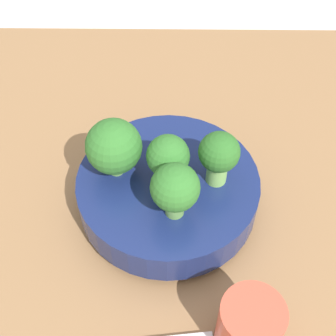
{
  "coord_description": "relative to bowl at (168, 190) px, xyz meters",
  "views": [
    {
      "loc": [
        -0.01,
        -0.37,
        0.57
      ],
      "look_at": [
        -0.02,
        0.0,
        0.12
      ],
      "focal_mm": 50.0,
      "sensor_mm": 36.0,
      "label": 1
    }
  ],
  "objects": [
    {
      "name": "broccoli_floret_right",
      "position": [
        0.06,
        0.0,
        0.07
      ],
      "size": [
        0.05,
        0.05,
        0.08
      ],
      "color": "#7AB256",
      "rests_on": "bowl"
    },
    {
      "name": "broccoli_floret_front",
      "position": [
        0.01,
        -0.05,
        0.07
      ],
      "size": [
        0.06,
        0.06,
        0.08
      ],
      "color": "#609347",
      "rests_on": "bowl"
    },
    {
      "name": "cup",
      "position": [
        0.09,
        -0.18,
        0.01
      ],
      "size": [
        0.07,
        0.07,
        0.08
      ],
      "color": "#C64C38",
      "rests_on": "table"
    },
    {
      "name": "ground_plane",
      "position": [
        0.02,
        -0.0,
        -0.08
      ],
      "size": [
        6.0,
        6.0,
        0.0
      ],
      "primitive_type": "plane",
      "color": "silver"
    },
    {
      "name": "broccoli_floret_left",
      "position": [
        -0.07,
        0.01,
        0.07
      ],
      "size": [
        0.07,
        0.07,
        0.08
      ],
      "color": "#609347",
      "rests_on": "bowl"
    },
    {
      "name": "bowl",
      "position": [
        0.0,
        0.0,
        0.0
      ],
      "size": [
        0.23,
        0.23,
        0.06
      ],
      "color": "navy",
      "rests_on": "table"
    },
    {
      "name": "broccoli_floret_center",
      "position": [
        -0.0,
        -0.0,
        0.07
      ],
      "size": [
        0.05,
        0.05,
        0.07
      ],
      "color": "#6BA34C",
      "rests_on": "bowl"
    },
    {
      "name": "table",
      "position": [
        0.02,
        -0.0,
        -0.06
      ],
      "size": [
        1.09,
        0.84,
        0.04
      ],
      "color": "olive",
      "rests_on": "ground_plane"
    }
  ]
}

